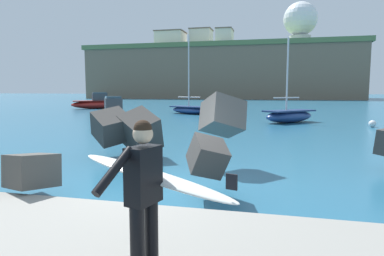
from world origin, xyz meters
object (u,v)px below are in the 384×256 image
at_px(mooring_buoy_middle, 119,109).
at_px(station_building_east, 171,40).
at_px(boat_mid_centre, 113,118).
at_px(station_building_west, 201,39).
at_px(boat_near_centre, 97,103).
at_px(mooring_buoy_inner, 372,124).
at_px(station_building_central, 225,37).
at_px(boat_near_right, 191,109).
at_px(radar_dome, 300,21).
at_px(boat_mid_left, 289,115).
at_px(surfer_with_board, 148,187).

xyz_separation_m(mooring_buoy_middle, station_building_east, (-12.77, 61.51, 16.62)).
distance_m(boat_mid_centre, mooring_buoy_middle, 17.32).
bearing_deg(station_building_west, boat_near_centre, -90.65).
distance_m(mooring_buoy_inner, station_building_central, 74.75).
relative_size(boat_near_right, radar_dome, 0.68).
xyz_separation_m(boat_mid_left, boat_mid_centre, (-10.55, -6.42, 0.10)).
distance_m(surfer_with_board, station_building_west, 98.67).
bearing_deg(surfer_with_board, mooring_buoy_middle, 116.13).
distance_m(surfer_with_board, boat_near_centre, 40.86).
xyz_separation_m(boat_mid_centre, radar_dome, (15.83, 78.68, 20.08)).
relative_size(mooring_buoy_inner, station_building_west, 0.07).
bearing_deg(radar_dome, boat_mid_centre, -101.37).
relative_size(boat_near_right, boat_mid_centre, 1.56).
bearing_deg(station_building_central, surfer_with_board, -82.39).
bearing_deg(station_building_east, mooring_buoy_middle, -78.27).
height_order(boat_mid_centre, radar_dome, radar_dome).
height_order(surfer_with_board, station_building_west, station_building_west).
bearing_deg(station_building_central, station_building_west, 145.74).
bearing_deg(mooring_buoy_inner, radar_dome, 89.74).
distance_m(boat_near_centre, boat_near_right, 15.30).
xyz_separation_m(boat_mid_left, mooring_buoy_inner, (4.95, -2.02, -0.29)).
distance_m(surfer_with_board, station_building_central, 92.27).
bearing_deg(station_building_central, station_building_east, 170.90).
height_order(boat_mid_left, station_building_central, station_building_central).
xyz_separation_m(boat_near_right, mooring_buoy_middle, (-8.82, 2.33, -0.23)).
xyz_separation_m(boat_mid_centre, mooring_buoy_inner, (15.49, 4.40, -0.39)).
bearing_deg(boat_mid_centre, station_building_west, 98.20).
distance_m(surfer_with_board, boat_mid_centre, 17.50).
height_order(station_building_central, station_building_east, station_building_east).
distance_m(boat_near_right, station_building_central, 63.62).
bearing_deg(surfer_with_board, boat_near_right, 102.67).
relative_size(surfer_with_board, boat_mid_centre, 0.43).
bearing_deg(mooring_buoy_middle, boat_mid_centre, -65.51).
relative_size(mooring_buoy_middle, station_building_east, 0.05).
distance_m(surfer_with_board, station_building_east, 98.15).
bearing_deg(boat_mid_left, boat_near_right, 141.81).
height_order(mooring_buoy_inner, station_building_east, station_building_east).
bearing_deg(mooring_buoy_middle, boat_near_right, -14.81).
height_order(surfer_with_board, station_building_east, station_building_east).
bearing_deg(boat_near_centre, boat_mid_centre, -58.57).
bearing_deg(boat_mid_centre, mooring_buoy_inner, 15.85).
height_order(boat_mid_left, station_building_east, station_building_east).
relative_size(boat_mid_centre, station_building_east, 0.59).
relative_size(mooring_buoy_inner, radar_dome, 0.04).
relative_size(surfer_with_board, radar_dome, 0.19).
distance_m(boat_near_right, boat_mid_centre, 13.53).
relative_size(mooring_buoy_middle, station_building_west, 0.07).
bearing_deg(radar_dome, boat_near_centre, -115.51).
bearing_deg(boat_mid_left, surfer_with_board, -96.27).
bearing_deg(mooring_buoy_inner, boat_near_right, 146.91).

